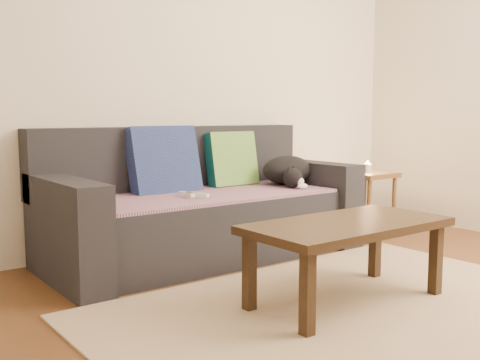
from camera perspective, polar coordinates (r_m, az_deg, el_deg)
The scene contains 13 objects.
ground at distance 2.74m, azimuth 14.94°, elevation -13.98°, with size 4.50×4.50×0.00m, color brown.
back_wall at distance 4.11m, azimuth -7.45°, elevation 11.44°, with size 4.50×0.04×2.60m, color beige.
sofa at distance 3.79m, azimuth -4.01°, elevation -3.15°, with size 2.10×0.94×0.87m.
throw_blanket at distance 3.69m, azimuth -3.24°, elevation -1.50°, with size 1.66×0.74×0.02m, color #41294E.
cushion_navy at distance 3.80m, azimuth -7.72°, elevation 1.71°, with size 0.49×0.12×0.49m, color #101B45.
cushion_green at distance 4.10m, azimuth -0.85°, elevation 2.14°, with size 0.39×0.10×0.39m, color #0B4B47.
cat at distance 4.14m, azimuth 4.93°, elevation 0.93°, with size 0.51×0.50×0.21m.
wii_remote_a at distance 3.49m, azimuth -4.35°, elevation -1.59°, with size 0.15×0.04×0.03m, color white.
wii_remote_b at distance 3.53m, azimuth -5.36°, elevation -1.50°, with size 0.15×0.04×0.03m, color white.
side_table at distance 4.71m, azimuth 12.79°, elevation -0.25°, with size 0.39×0.39×0.49m.
candle at distance 4.70m, azimuth 12.83°, elevation 1.23°, with size 0.06×0.06×0.09m.
rug at distance 2.82m, azimuth 12.48°, elevation -13.13°, with size 2.50×1.80×0.01m, color tan.
coffee_table at distance 2.87m, azimuth 10.84°, elevation -5.19°, with size 1.06×0.53×0.42m.
Camera 1 is at (-2.04, -1.56, 0.96)m, focal length 42.00 mm.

